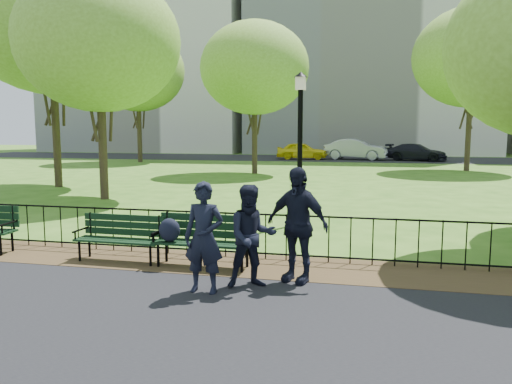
% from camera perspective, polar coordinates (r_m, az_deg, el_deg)
% --- Properties ---
extents(ground, '(120.00, 120.00, 0.00)m').
position_cam_1_polar(ground, '(7.87, -3.31, -11.31)').
color(ground, '#35641A').
extents(dirt_strip, '(60.00, 1.60, 0.01)m').
position_cam_1_polar(dirt_strip, '(9.25, -0.75, -8.36)').
color(dirt_strip, '#3C2E18').
rests_on(dirt_strip, ground).
extents(far_street, '(70.00, 9.00, 0.01)m').
position_cam_1_polar(far_street, '(42.30, 9.79, 3.77)').
color(far_street, black).
rests_on(far_street, ground).
extents(iron_fence, '(24.06, 0.06, 1.00)m').
position_cam_1_polar(iron_fence, '(9.61, -0.06, -4.78)').
color(iron_fence, black).
rests_on(iron_fence, ground).
extents(apartment_west, '(22.00, 15.00, 26.00)m').
position_cam_1_polar(apartment_west, '(61.10, -11.32, 17.02)').
color(apartment_west, white).
rests_on(apartment_west, ground).
extents(apartment_mid, '(24.00, 15.00, 30.00)m').
position_cam_1_polar(apartment_mid, '(56.57, 12.99, 19.85)').
color(apartment_mid, silver).
rests_on(apartment_mid, ground).
extents(park_bench_main, '(1.82, 0.60, 1.03)m').
position_cam_1_polar(park_bench_main, '(9.14, -7.46, -4.66)').
color(park_bench_main, black).
rests_on(park_bench_main, ground).
extents(park_bench_left_a, '(1.69, 0.55, 0.95)m').
position_cam_1_polar(park_bench_left_a, '(9.82, -15.18, -4.52)').
color(park_bench_left_a, black).
rests_on(park_bench_left_a, ground).
extents(lamppost, '(0.35, 0.35, 3.93)m').
position_cam_1_polar(lamppost, '(12.98, 5.05, 5.64)').
color(lamppost, black).
rests_on(lamppost, ground).
extents(tree_near_w, '(5.64, 5.64, 7.86)m').
position_cam_1_polar(tree_near_w, '(18.72, -17.54, 16.01)').
color(tree_near_w, '#2D2116').
rests_on(tree_near_w, ground).
extents(tree_mid_w, '(7.21, 7.21, 10.05)m').
position_cam_1_polar(tree_mid_w, '(23.55, -22.43, 17.68)').
color(tree_mid_w, '#2D2116').
rests_on(tree_mid_w, ground).
extents(tree_far_c, '(5.97, 5.97, 8.33)m').
position_cam_1_polar(tree_far_c, '(28.03, -0.16, 13.98)').
color(tree_far_c, '#2D2116').
rests_on(tree_far_c, ground).
extents(tree_far_e, '(6.83, 6.83, 9.52)m').
position_cam_1_polar(tree_far_e, '(32.43, 23.50, 13.94)').
color(tree_far_e, '#2D2116').
rests_on(tree_far_e, ground).
extents(tree_far_w, '(6.91, 6.91, 9.63)m').
position_cam_1_polar(tree_far_w, '(38.70, -13.37, 13.27)').
color(tree_far_w, '#2D2116').
rests_on(tree_far_w, ground).
extents(person_left, '(0.63, 0.42, 1.70)m').
position_cam_1_polar(person_left, '(7.64, -5.96, -5.19)').
color(person_left, black).
rests_on(person_left, asphalt_path).
extents(person_mid, '(0.89, 0.70, 1.63)m').
position_cam_1_polar(person_mid, '(7.85, -0.49, -5.08)').
color(person_mid, black).
rests_on(person_mid, asphalt_path).
extents(person_right, '(1.20, 0.84, 1.89)m').
position_cam_1_polar(person_right, '(8.14, 4.69, -3.73)').
color(person_right, black).
rests_on(person_right, asphalt_path).
extents(taxi, '(4.18, 1.90, 1.39)m').
position_cam_1_polar(taxi, '(40.92, 5.27, 4.72)').
color(taxi, yellow).
rests_on(taxi, far_street).
extents(sedan_silver, '(5.32, 2.79, 1.67)m').
position_cam_1_polar(sedan_silver, '(41.07, 11.40, 4.81)').
color(sedan_silver, '#9EA0A5').
rests_on(sedan_silver, far_street).
extents(sedan_dark, '(4.89, 3.08, 1.32)m').
position_cam_1_polar(sedan_dark, '(40.87, 17.86, 4.35)').
color(sedan_dark, black).
rests_on(sedan_dark, far_street).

